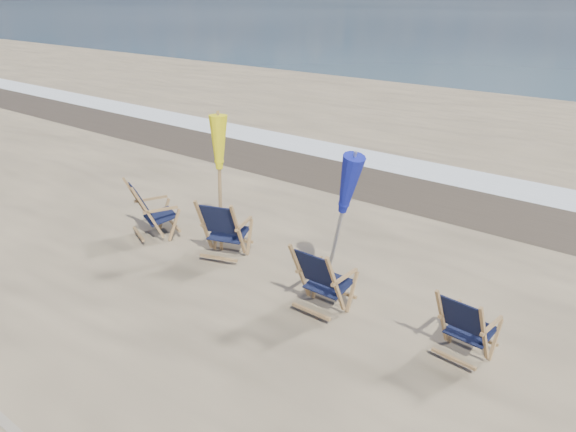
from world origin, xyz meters
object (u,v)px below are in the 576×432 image
Objects in this scene: beach_chair_2 at (335,288)px; beach_chair_3 at (484,337)px; beach_chair_0 at (148,216)px; beach_chair_1 at (238,233)px; umbrella_yellow at (218,150)px; umbrella_blue at (340,185)px.

beach_chair_2 is 1.88m from beach_chair_3.
beach_chair_1 is (1.67, 0.43, 0.00)m from beach_chair_0.
beach_chair_0 is at bearing -4.70° from beach_chair_1.
beach_chair_0 is 1.72m from umbrella_yellow.
umbrella_yellow reaches higher than beach_chair_0.
beach_chair_0 is 3.80m from beach_chair_2.
beach_chair_0 is at bearing 0.07° from beach_chair_2.
beach_chair_2 is (3.80, -0.02, -0.02)m from beach_chair_0.
umbrella_blue reaches higher than beach_chair_1.
beach_chair_0 is 3.60m from umbrella_blue.
beach_chair_2 is 0.48× the size of umbrella_blue.
beach_chair_2 is at bearing -13.80° from umbrella_yellow.
beach_chair_3 is 2.63m from umbrella_blue.
umbrella_blue is at bearing -145.69° from beach_chair_0.
umbrella_yellow reaches higher than beach_chair_3.
beach_chair_1 is at bearing -20.18° from umbrella_yellow.
beach_chair_0 is at bearing 6.55° from beach_chair_3.
beach_chair_0 is at bearing -149.15° from umbrella_yellow.
beach_chair_1 is 2.18m from beach_chair_2.
umbrella_blue is (3.37, 0.66, 1.09)m from beach_chair_0.
beach_chair_2 is 3.05m from umbrella_yellow.
beach_chair_0 reaches higher than beach_chair_2.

